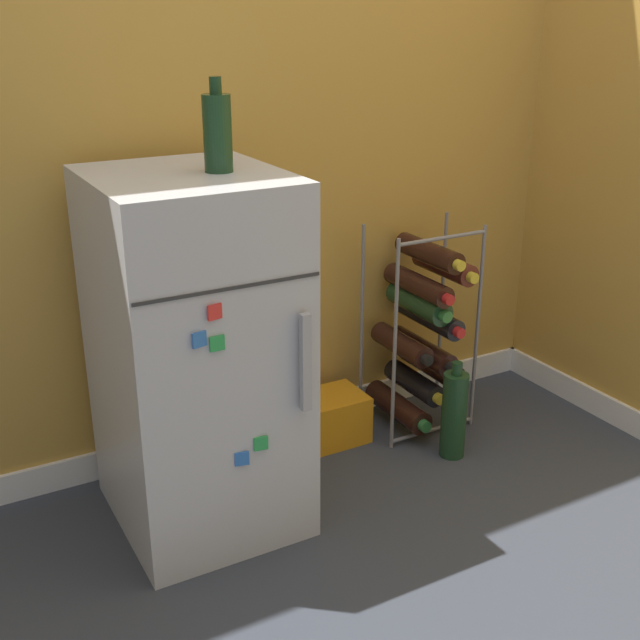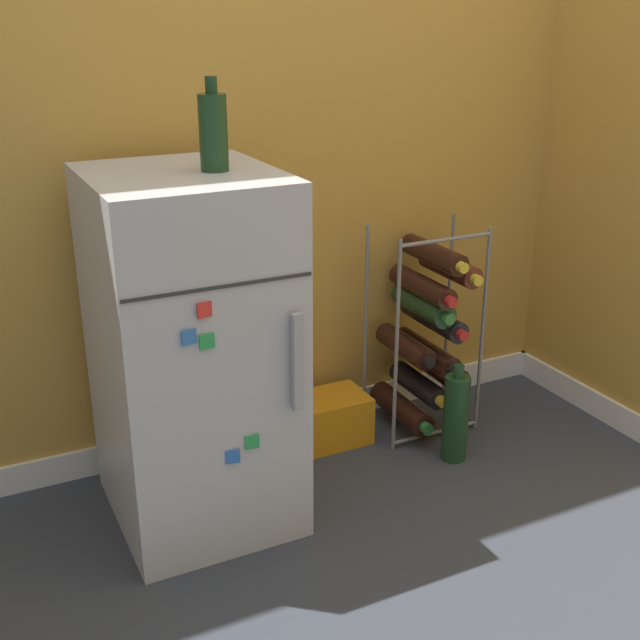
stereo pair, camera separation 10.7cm
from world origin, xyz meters
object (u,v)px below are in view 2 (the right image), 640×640
(mini_fridge, at_px, (192,353))
(fridge_top_bottle, at_px, (213,131))
(loose_bottle_floor, at_px, (456,417))
(soda_box, at_px, (325,420))
(wine_rack, at_px, (425,333))

(mini_fridge, xyz_separation_m, fridge_top_bottle, (0.08, -0.03, 0.57))
(loose_bottle_floor, bearing_deg, soda_box, 139.24)
(fridge_top_bottle, bearing_deg, loose_bottle_floor, -5.41)
(mini_fridge, relative_size, loose_bottle_floor, 2.98)
(soda_box, xyz_separation_m, fridge_top_bottle, (-0.40, -0.21, 0.97))
(wine_rack, relative_size, loose_bottle_floor, 2.17)
(mini_fridge, relative_size, wine_rack, 1.37)
(wine_rack, xyz_separation_m, soda_box, (-0.34, 0.05, -0.26))
(soda_box, height_order, fridge_top_bottle, fridge_top_bottle)
(wine_rack, xyz_separation_m, fridge_top_bottle, (-0.75, -0.16, 0.71))
(mini_fridge, relative_size, soda_box, 3.45)
(mini_fridge, distance_m, loose_bottle_floor, 0.87)
(mini_fridge, height_order, soda_box, mini_fridge)
(fridge_top_bottle, bearing_deg, mini_fridge, 161.94)
(soda_box, distance_m, loose_bottle_floor, 0.42)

